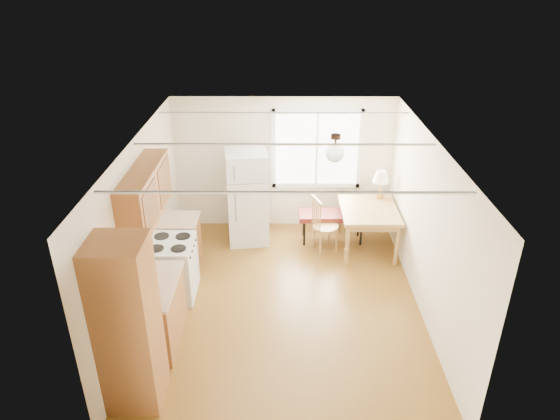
{
  "coord_description": "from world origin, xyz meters",
  "views": [
    {
      "loc": [
        -0.03,
        -6.12,
        4.59
      ],
      "look_at": [
        -0.06,
        0.78,
        1.15
      ],
      "focal_mm": 32.0,
      "sensor_mm": 36.0,
      "label": 1
    }
  ],
  "objects_px": {
    "bench": "(333,216)",
    "chair": "(321,221)",
    "dining_table": "(368,213)",
    "refrigerator": "(247,197)"
  },
  "relations": [
    {
      "from": "dining_table",
      "to": "chair",
      "type": "height_order",
      "value": "chair"
    },
    {
      "from": "bench",
      "to": "chair",
      "type": "relative_size",
      "value": 1.21
    },
    {
      "from": "bench",
      "to": "dining_table",
      "type": "xyz_separation_m",
      "value": [
        0.59,
        -0.25,
        0.2
      ]
    },
    {
      "from": "bench",
      "to": "chair",
      "type": "xyz_separation_m",
      "value": [
        -0.24,
        -0.37,
        0.08
      ]
    },
    {
      "from": "bench",
      "to": "dining_table",
      "type": "height_order",
      "value": "dining_table"
    },
    {
      "from": "dining_table",
      "to": "bench",
      "type": "bearing_deg",
      "value": 156.58
    },
    {
      "from": "refrigerator",
      "to": "bench",
      "type": "relative_size",
      "value": 1.39
    },
    {
      "from": "dining_table",
      "to": "chair",
      "type": "distance_m",
      "value": 0.84
    },
    {
      "from": "refrigerator",
      "to": "bench",
      "type": "bearing_deg",
      "value": -9.27
    },
    {
      "from": "refrigerator",
      "to": "chair",
      "type": "bearing_deg",
      "value": -25.35
    }
  ]
}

